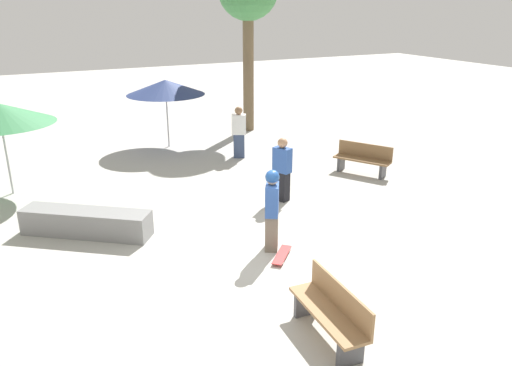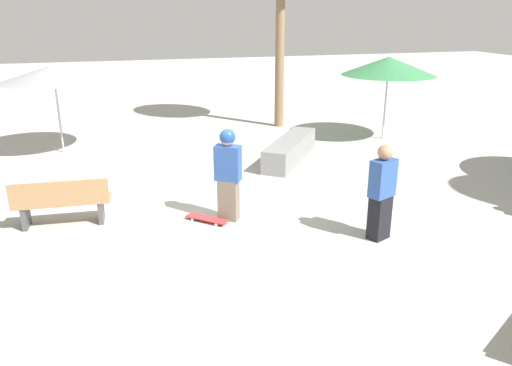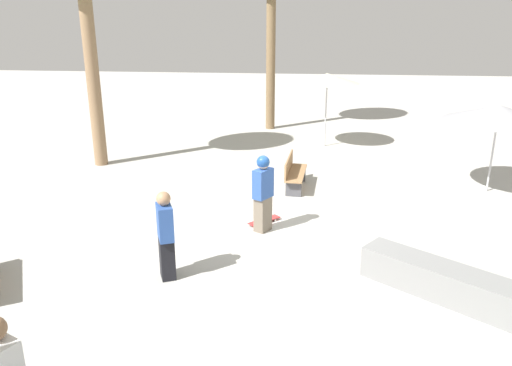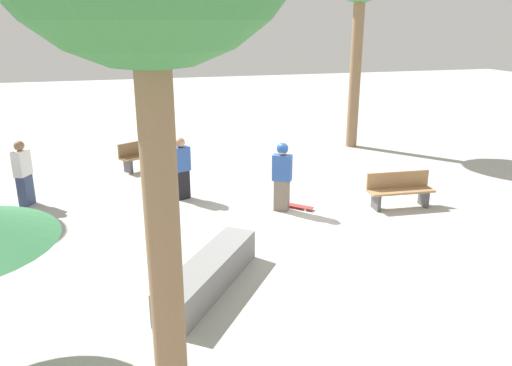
{
  "view_description": "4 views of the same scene",
  "coord_description": "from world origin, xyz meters",
  "px_view_note": "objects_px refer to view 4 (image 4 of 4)",
  "views": [
    {
      "loc": [
        -3.91,
        -7.52,
        4.63
      ],
      "look_at": [
        0.22,
        0.73,
        1.26
      ],
      "focal_mm": 35.0,
      "sensor_mm": 36.0,
      "label": 1
    },
    {
      "loc": [
        8.38,
        -1.59,
        3.57
      ],
      "look_at": [
        0.43,
        0.74,
        0.67
      ],
      "focal_mm": 35.0,
      "sensor_mm": 36.0,
      "label": 2
    },
    {
      "loc": [
        -0.6,
        9.97,
        4.34
      ],
      "look_at": [
        0.43,
        0.71,
        1.21
      ],
      "focal_mm": 35.0,
      "sensor_mm": 36.0,
      "label": 3
    },
    {
      "loc": [
        -10.26,
        3.82,
        4.32
      ],
      "look_at": [
        0.53,
        0.84,
        0.67
      ],
      "focal_mm": 35.0,
      "sensor_mm": 36.0,
      "label": 4
    }
  ],
  "objects_px": {
    "concrete_ledge": "(209,274)",
    "bench_far": "(400,190)",
    "skater_main": "(282,174)",
    "bystander_watching": "(181,169)",
    "bystander_far": "(23,173)",
    "skateboard": "(297,206)",
    "bench_near": "(144,155)"
  },
  "relations": [
    {
      "from": "concrete_ledge",
      "to": "bench_far",
      "type": "relative_size",
      "value": 1.57
    },
    {
      "from": "skater_main",
      "to": "bystander_watching",
      "type": "relative_size",
      "value": 1.04
    },
    {
      "from": "bystander_watching",
      "to": "bystander_far",
      "type": "xyz_separation_m",
      "value": [
        0.57,
        3.75,
        0.01
      ]
    },
    {
      "from": "skater_main",
      "to": "skateboard",
      "type": "distance_m",
      "value": 0.92
    },
    {
      "from": "concrete_ledge",
      "to": "bench_near",
      "type": "height_order",
      "value": "bench_near"
    },
    {
      "from": "bystander_far",
      "to": "bench_far",
      "type": "bearing_deg",
      "value": 98.92
    },
    {
      "from": "bench_far",
      "to": "bystander_far",
      "type": "height_order",
      "value": "bystander_far"
    },
    {
      "from": "bench_near",
      "to": "bystander_far",
      "type": "distance_m",
      "value": 3.91
    },
    {
      "from": "bench_near",
      "to": "bench_far",
      "type": "height_order",
      "value": "same"
    },
    {
      "from": "skateboard",
      "to": "bystander_far",
      "type": "xyz_separation_m",
      "value": [
        2.02,
        6.33,
        0.75
      ]
    },
    {
      "from": "bystander_far",
      "to": "skateboard",
      "type": "bearing_deg",
      "value": 97.62
    },
    {
      "from": "skateboard",
      "to": "concrete_ledge",
      "type": "relative_size",
      "value": 0.28
    },
    {
      "from": "skater_main",
      "to": "bench_far",
      "type": "xyz_separation_m",
      "value": [
        -0.55,
        -2.82,
        -0.46
      ]
    },
    {
      "from": "concrete_ledge",
      "to": "bystander_far",
      "type": "xyz_separation_m",
      "value": [
        5.19,
        3.6,
        0.53
      ]
    },
    {
      "from": "bystander_far",
      "to": "bystander_watching",
      "type": "bearing_deg",
      "value": 106.6
    },
    {
      "from": "bench_far",
      "to": "bystander_watching",
      "type": "height_order",
      "value": "bystander_watching"
    },
    {
      "from": "concrete_ledge",
      "to": "skateboard",
      "type": "bearing_deg",
      "value": -40.67
    },
    {
      "from": "bystander_watching",
      "to": "bench_near",
      "type": "bearing_deg",
      "value": -99.93
    },
    {
      "from": "bench_far",
      "to": "bystander_far",
      "type": "distance_m",
      "value": 9.12
    },
    {
      "from": "skateboard",
      "to": "concrete_ledge",
      "type": "xyz_separation_m",
      "value": [
        -3.17,
        2.72,
        0.21
      ]
    },
    {
      "from": "concrete_ledge",
      "to": "bystander_watching",
      "type": "distance_m",
      "value": 4.64
    },
    {
      "from": "bench_near",
      "to": "bystander_watching",
      "type": "bearing_deg",
      "value": 73.29
    },
    {
      "from": "skateboard",
      "to": "bench_near",
      "type": "distance_m",
      "value": 5.61
    },
    {
      "from": "bench_near",
      "to": "bystander_far",
      "type": "xyz_separation_m",
      "value": [
        -2.48,
        3.0,
        0.38
      ]
    },
    {
      "from": "bench_near",
      "to": "bench_far",
      "type": "xyz_separation_m",
      "value": [
        -5.05,
        -5.74,
        0.0
      ]
    },
    {
      "from": "bystander_watching",
      "to": "bench_far",
      "type": "bearing_deg",
      "value": 134.46
    },
    {
      "from": "skater_main",
      "to": "concrete_ledge",
      "type": "height_order",
      "value": "skater_main"
    },
    {
      "from": "skater_main",
      "to": "bench_far",
      "type": "relative_size",
      "value": 1.02
    },
    {
      "from": "concrete_ledge",
      "to": "bystander_far",
      "type": "height_order",
      "value": "bystander_far"
    },
    {
      "from": "bench_far",
      "to": "skater_main",
      "type": "bearing_deg",
      "value": -7.21
    },
    {
      "from": "bench_far",
      "to": "skateboard",
      "type": "bearing_deg",
      "value": -9.15
    },
    {
      "from": "bystander_watching",
      "to": "skateboard",
      "type": "bearing_deg",
      "value": 127.02
    }
  ]
}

